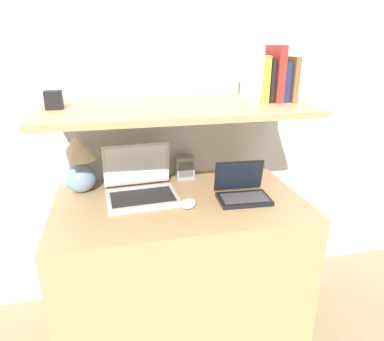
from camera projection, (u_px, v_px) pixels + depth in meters
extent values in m
cube|color=silver|center=(165.00, 98.00, 1.88)|extent=(6.00, 0.05, 2.40)
cube|color=tan|center=(181.00, 266.00, 1.79)|extent=(1.19, 0.69, 0.77)
cube|color=silver|center=(169.00, 201.00, 2.05)|extent=(1.19, 0.04, 1.19)
cube|color=tan|center=(176.00, 108.00, 1.57)|extent=(1.19, 0.62, 0.03)
ellipsoid|color=#7593B2|center=(80.00, 178.00, 1.73)|extent=(0.15, 0.15, 0.14)
cylinder|color=tan|center=(78.00, 162.00, 1.70)|extent=(0.02, 0.02, 0.03)
cone|color=beige|center=(77.00, 147.00, 1.67)|extent=(0.19, 0.19, 0.12)
cube|color=silver|center=(142.00, 198.00, 1.66)|extent=(0.35, 0.27, 0.02)
cube|color=#232326|center=(142.00, 197.00, 1.64)|extent=(0.31, 0.19, 0.00)
cube|color=silver|center=(137.00, 164.00, 1.75)|extent=(0.34, 0.06, 0.23)
cube|color=white|center=(137.00, 164.00, 1.74)|extent=(0.31, 0.05, 0.20)
cube|color=black|center=(244.00, 199.00, 1.64)|extent=(0.25, 0.17, 0.02)
cube|color=#47474C|center=(244.00, 197.00, 1.63)|extent=(0.22, 0.12, 0.00)
cube|color=black|center=(239.00, 175.00, 1.70)|extent=(0.25, 0.05, 0.15)
cube|color=black|center=(239.00, 175.00, 1.70)|extent=(0.22, 0.04, 0.14)
ellipsoid|color=white|center=(188.00, 203.00, 1.58)|extent=(0.11, 0.12, 0.04)
cube|color=gray|center=(185.00, 167.00, 1.91)|extent=(0.10, 0.07, 0.12)
cube|color=#59595B|center=(186.00, 170.00, 1.88)|extent=(0.08, 0.00, 0.09)
cube|color=brown|center=(288.00, 79.00, 1.65)|extent=(0.03, 0.18, 0.21)
cube|color=navy|center=(282.00, 81.00, 1.65)|extent=(0.03, 0.14, 0.18)
cube|color=#A82823|center=(274.00, 74.00, 1.62)|extent=(0.04, 0.17, 0.26)
cube|color=black|center=(267.00, 80.00, 1.63)|extent=(0.02, 0.14, 0.20)
cube|color=gold|center=(260.00, 79.00, 1.62)|extent=(0.04, 0.14, 0.21)
cube|color=silver|center=(251.00, 77.00, 1.61)|extent=(0.04, 0.18, 0.23)
cube|color=black|center=(54.00, 100.00, 1.45)|extent=(0.07, 0.06, 0.08)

